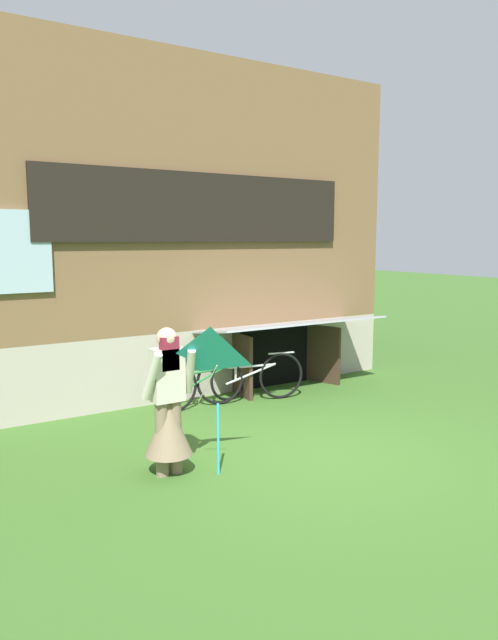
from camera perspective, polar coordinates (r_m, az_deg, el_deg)
ground_plane at (r=7.25m, az=7.11°, el=-12.74°), size 60.00×60.00×0.00m
log_house at (r=11.66m, az=-10.57°, el=8.49°), size 7.49×6.32×5.38m
person at (r=6.43m, az=-7.90°, el=-9.04°), size 0.61×0.52×1.62m
kite at (r=6.00m, az=-3.76°, el=-4.12°), size 0.90×0.80×1.61m
bicycle_silver at (r=9.22m, az=0.18°, el=-5.62°), size 1.74×0.44×0.81m
bicycle_green at (r=9.00m, az=-4.48°, el=-6.10°), size 1.68×0.26×0.77m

